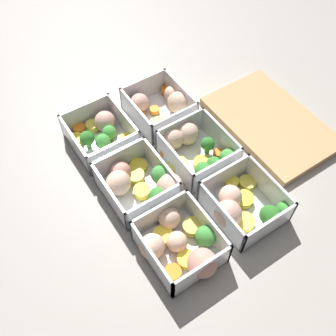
% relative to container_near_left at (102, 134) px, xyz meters
% --- Properties ---
extents(ground_plane, '(4.00, 4.00, 0.00)m').
position_rel_container_near_left_xyz_m(ground_plane, '(0.15, 0.07, -0.02)').
color(ground_plane, gray).
extents(container_near_left, '(0.14, 0.13, 0.06)m').
position_rel_container_near_left_xyz_m(container_near_left, '(0.00, 0.00, 0.00)').
color(container_near_left, white).
rests_on(container_near_left, ground_plane).
extents(container_near_center, '(0.14, 0.15, 0.06)m').
position_rel_container_near_left_xyz_m(container_near_center, '(0.15, 0.01, 0.00)').
color(container_near_center, white).
rests_on(container_near_center, ground_plane).
extents(container_near_right, '(0.16, 0.13, 0.06)m').
position_rel_container_near_left_xyz_m(container_near_right, '(0.30, -0.00, 0.00)').
color(container_near_right, white).
rests_on(container_near_right, ground_plane).
extents(container_far_left, '(0.14, 0.14, 0.06)m').
position_rel_container_near_left_xyz_m(container_far_left, '(0.00, 0.15, 0.00)').
color(container_far_left, white).
rests_on(container_far_left, ground_plane).
extents(container_far_center, '(0.15, 0.13, 0.06)m').
position_rel_container_near_left_xyz_m(container_far_center, '(0.14, 0.14, 0.00)').
color(container_far_center, white).
rests_on(container_far_center, ground_plane).
extents(container_far_right, '(0.14, 0.14, 0.06)m').
position_rel_container_near_left_xyz_m(container_far_right, '(0.30, 0.13, 0.00)').
color(container_far_right, white).
rests_on(container_far_right, ground_plane).
extents(cutting_board, '(0.28, 0.18, 0.02)m').
position_rel_container_near_left_xyz_m(cutting_board, '(0.16, 0.33, -0.01)').
color(cutting_board, tan).
rests_on(cutting_board, ground_plane).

